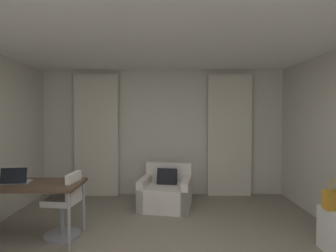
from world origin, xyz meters
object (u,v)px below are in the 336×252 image
object	(u,v)px
armchair	(167,193)
desk_chair	(66,208)
laptop	(17,180)
desk	(26,188)

from	to	relation	value
armchair	desk_chair	xyz separation A→B (m)	(-1.36, -1.23, 0.13)
desk_chair	laptop	size ratio (longest dim) A/B	2.50
armchair	desk	bearing A→B (deg)	-144.46
armchair	laptop	size ratio (longest dim) A/B	2.85
armchair	desk	xyz separation A→B (m)	(-1.85, -1.32, 0.44)
laptop	armchair	bearing A→B (deg)	34.06
desk_chair	laptop	bearing A→B (deg)	-170.81
desk	laptop	xyz separation A→B (m)	(-0.12, -0.01, 0.11)
desk_chair	laptop	distance (m)	0.73
armchair	desk	world-z (taller)	armchair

